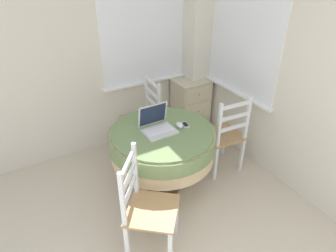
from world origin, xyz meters
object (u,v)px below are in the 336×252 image
(round_dining_table, at_px, (162,143))
(corner_cabinet, at_px, (191,105))
(dining_chair_camera_near, at_px, (147,208))
(cell_phone, at_px, (185,125))
(laptop, at_px, (157,125))
(dining_chair_near_back_window, at_px, (144,118))
(dining_chair_near_right_window, at_px, (224,136))
(computer_mouse, at_px, (179,125))

(round_dining_table, xyz_separation_m, corner_cabinet, (0.94, 0.90, -0.21))
(round_dining_table, distance_m, dining_chair_camera_near, 0.77)
(cell_phone, xyz_separation_m, corner_cabinet, (0.69, 0.92, -0.36))
(dining_chair_camera_near, height_order, corner_cabinet, dining_chair_camera_near)
(round_dining_table, height_order, laptop, laptop)
(dining_chair_near_back_window, relative_size, dining_chair_camera_near, 1.00)
(corner_cabinet, bearing_deg, dining_chair_camera_near, -133.50)
(round_dining_table, height_order, dining_chair_near_right_window, dining_chair_near_right_window)
(laptop, xyz_separation_m, corner_cabinet, (0.98, 0.86, -0.40))
(dining_chair_near_back_window, bearing_deg, dining_chair_near_right_window, -52.86)
(cell_phone, relative_size, dining_chair_near_right_window, 0.14)
(round_dining_table, distance_m, computer_mouse, 0.25)
(dining_chair_near_back_window, xyz_separation_m, dining_chair_camera_near, (-0.62, -1.34, 0.00))
(laptop, bearing_deg, computer_mouse, -15.67)
(cell_phone, distance_m, corner_cabinet, 1.20)
(computer_mouse, bearing_deg, round_dining_table, 172.61)
(dining_chair_camera_near, bearing_deg, computer_mouse, 40.94)
(computer_mouse, height_order, dining_chair_near_right_window, dining_chair_near_right_window)
(computer_mouse, height_order, corner_cabinet, computer_mouse)
(laptop, distance_m, corner_cabinet, 1.37)
(round_dining_table, relative_size, corner_cabinet, 1.42)
(cell_phone, distance_m, dining_chair_near_back_window, 0.83)
(cell_phone, bearing_deg, dining_chair_camera_near, -141.80)
(round_dining_table, xyz_separation_m, dining_chair_near_back_window, (0.15, 0.75, -0.13))
(cell_phone, distance_m, dining_chair_near_right_window, 0.58)
(dining_chair_near_back_window, relative_size, corner_cabinet, 1.27)
(dining_chair_camera_near, bearing_deg, dining_chair_near_right_window, 23.73)
(laptop, relative_size, corner_cabinet, 0.42)
(laptop, height_order, corner_cabinet, laptop)
(dining_chair_camera_near, xyz_separation_m, corner_cabinet, (1.42, 1.49, -0.08))
(dining_chair_near_back_window, xyz_separation_m, corner_cabinet, (0.79, 0.15, -0.08))
(cell_phone, height_order, dining_chair_near_right_window, dining_chair_near_right_window)
(computer_mouse, xyz_separation_m, dining_chair_near_right_window, (0.58, -0.03, -0.30))
(computer_mouse, distance_m, dining_chair_near_right_window, 0.65)
(round_dining_table, distance_m, cell_phone, 0.29)
(dining_chair_camera_near, bearing_deg, corner_cabinet, 46.50)
(computer_mouse, relative_size, dining_chair_camera_near, 0.10)
(corner_cabinet, bearing_deg, dining_chair_near_right_window, -100.99)
(laptop, relative_size, dining_chair_near_back_window, 0.33)
(round_dining_table, bearing_deg, corner_cabinet, 43.68)
(laptop, xyz_separation_m, dining_chair_camera_near, (-0.44, -0.63, -0.32))
(laptop, relative_size, computer_mouse, 3.35)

